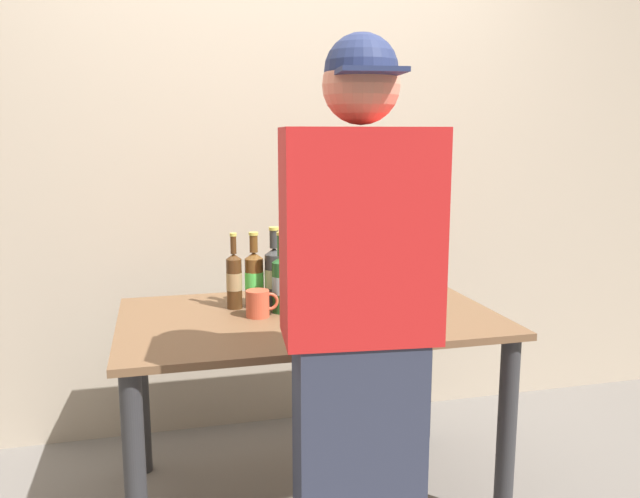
% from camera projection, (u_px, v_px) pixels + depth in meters
% --- Properties ---
extents(ground_plane, '(8.00, 8.00, 0.00)m').
position_uv_depth(ground_plane, '(310.00, 495.00, 2.55)').
color(ground_plane, slate).
rests_on(ground_plane, ground).
extents(desk, '(1.41, 0.85, 0.75)m').
position_uv_depth(desk, '(309.00, 347.00, 2.44)').
color(desk, brown).
rests_on(desk, ground).
extents(laptop, '(0.33, 0.32, 0.22)m').
position_uv_depth(laptop, '(360.00, 289.00, 2.60)').
color(laptop, '#383D4C').
rests_on(laptop, desk).
extents(beer_bottle_dark, '(0.07, 0.07, 0.31)m').
position_uv_depth(beer_bottle_dark, '(281.00, 282.00, 2.43)').
color(beer_bottle_dark, '#1E5123').
rests_on(beer_bottle_dark, desk).
extents(beer_bottle_brown, '(0.07, 0.07, 0.30)m').
position_uv_depth(beer_bottle_brown, '(254.00, 278.00, 2.52)').
color(beer_bottle_brown, brown).
rests_on(beer_bottle_brown, desk).
extents(beer_bottle_amber, '(0.06, 0.06, 0.30)m').
position_uv_depth(beer_bottle_amber, '(234.00, 280.00, 2.49)').
color(beer_bottle_amber, '#472B14').
rests_on(beer_bottle_amber, desk).
extents(beer_bottle_green, '(0.08, 0.08, 0.32)m').
position_uv_depth(beer_bottle_green, '(274.00, 275.00, 2.51)').
color(beer_bottle_green, '#333333').
rests_on(beer_bottle_green, desk).
extents(person_figure, '(0.43, 0.32, 1.68)m').
position_uv_depth(person_figure, '(358.00, 348.00, 1.75)').
color(person_figure, '#2D3347').
rests_on(person_figure, ground).
extents(coffee_mug, '(0.12, 0.09, 0.10)m').
position_uv_depth(coffee_mug, '(258.00, 303.00, 2.38)').
color(coffee_mug, '#BF4C33').
rests_on(coffee_mug, desk).
extents(back_wall, '(6.00, 0.10, 2.60)m').
position_uv_depth(back_wall, '(272.00, 160.00, 3.06)').
color(back_wall, tan).
rests_on(back_wall, ground).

